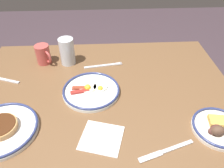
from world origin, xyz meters
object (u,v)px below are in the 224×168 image
fork_near (104,66)px  butter_knife (167,151)px  coffee_mug (44,54)px  paper_napkin (102,138)px  plate_near_main (92,90)px  plate_center_pancakes (219,128)px  fork_far (3,79)px  plate_far_companion (2,129)px  drinking_glass (68,53)px

fork_near → butter_knife: size_ratio=0.96×
coffee_mug → fork_near: 0.33m
paper_napkin → butter_knife: size_ratio=0.70×
plate_near_main → paper_napkin: size_ratio=1.77×
fork_near → paper_napkin: bearing=87.6°
plate_center_pancakes → fork_far: 1.01m
plate_center_pancakes → plate_far_companion: bearing=-2.7°
drinking_glass → butter_knife: bearing=124.5°
plate_near_main → fork_far: size_ratio=1.47×
plate_far_companion → paper_napkin: 0.39m
drinking_glass → butter_knife: size_ratio=0.68×
fork_far → fork_near: bearing=-169.5°
fork_far → coffee_mug: bearing=-141.6°
paper_napkin → drinking_glass: bearing=-71.5°
plate_near_main → plate_far_companion: (0.34, 0.21, 0.00)m
plate_center_pancakes → butter_knife: bearing=20.2°
drinking_glass → paper_napkin: (-0.17, 0.52, -0.06)m
plate_far_companion → butter_knife: (-0.61, 0.12, -0.01)m
plate_far_companion → drinking_glass: drinking_glass is taller
coffee_mug → butter_knife: size_ratio=0.49×
plate_center_pancakes → plate_far_companion: (0.83, -0.04, -0.00)m
coffee_mug → fork_near: coffee_mug is taller
plate_near_main → fork_far: 0.46m
coffee_mug → fork_far: (0.18, 0.15, -0.05)m
plate_near_main → coffee_mug: bearing=-45.3°
plate_near_main → plate_center_pancakes: 0.55m
plate_far_companion → fork_near: 0.58m
fork_far → butter_knife: 0.84m
paper_napkin → butter_knife: butter_knife is taller
paper_napkin → plate_center_pancakes: bearing=-178.4°
plate_far_companion → fork_far: size_ratio=1.53×
drinking_glass → fork_near: bearing=167.8°
coffee_mug → fork_far: size_ratio=0.58×
drinking_glass → butter_knife: drinking_glass is taller
plate_near_main → butter_knife: 0.43m
coffee_mug → butter_knife: coffee_mug is taller
fork_far → plate_far_companion: bearing=107.9°
plate_near_main → drinking_glass: size_ratio=1.82×
coffee_mug → drinking_glass: 0.13m
drinking_glass → butter_knife: (-0.40, 0.58, -0.06)m
drinking_glass → fork_near: size_ratio=0.71×
plate_center_pancakes → paper_napkin: plate_center_pancakes is taller
coffee_mug → drinking_glass: size_ratio=0.72×
plate_center_pancakes → fork_near: bearing=-47.1°
plate_far_companion → plate_near_main: bearing=-148.2°
drinking_glass → paper_napkin: drinking_glass is taller
plate_center_pancakes → fork_near: plate_center_pancakes is taller
coffee_mug → butter_knife: (-0.53, 0.59, -0.05)m
paper_napkin → plate_far_companion: bearing=-7.8°
drinking_glass → paper_napkin: bearing=108.5°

